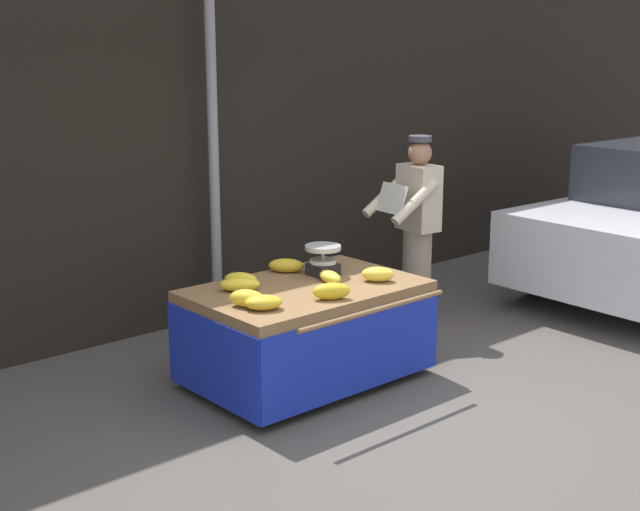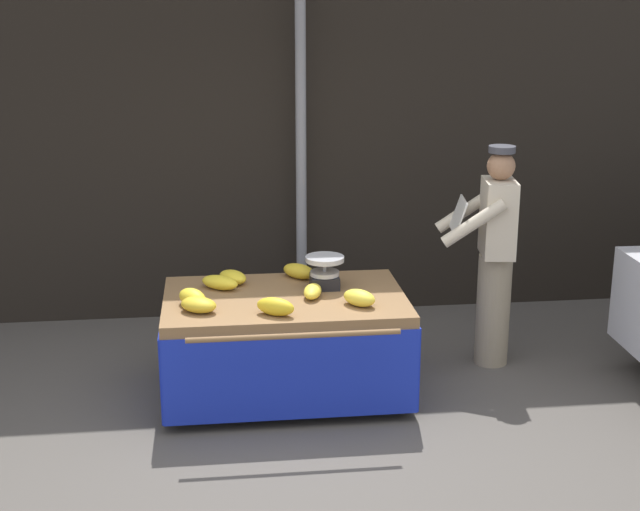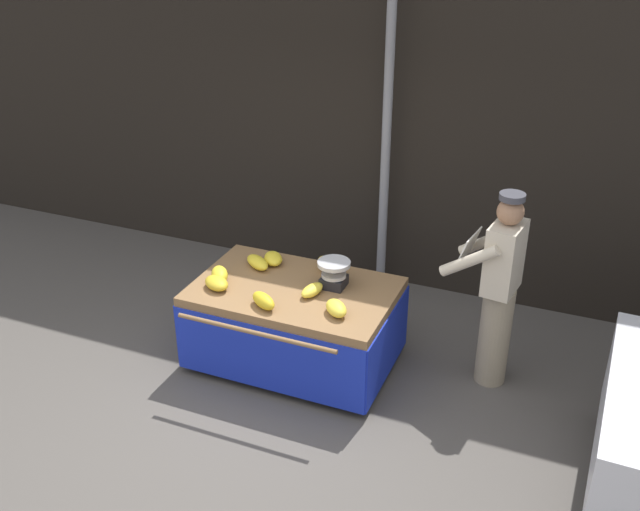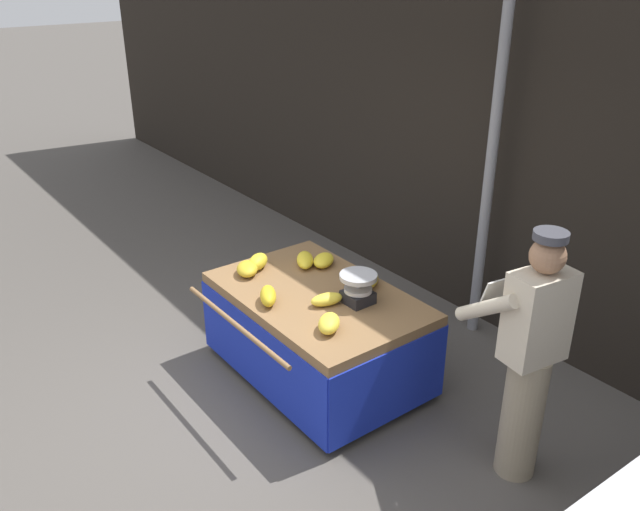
{
  "view_description": "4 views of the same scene",
  "coord_description": "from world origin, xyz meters",
  "px_view_note": "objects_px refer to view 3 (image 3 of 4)",
  "views": [
    {
      "loc": [
        -4.01,
        -3.7,
        2.5
      ],
      "look_at": [
        0.06,
        0.95,
        0.98
      ],
      "focal_mm": 48.49,
      "sensor_mm": 36.0,
      "label": 1
    },
    {
      "loc": [
        -0.51,
        -5.0,
        2.79
      ],
      "look_at": [
        0.2,
        0.86,
        1.08
      ],
      "focal_mm": 50.72,
      "sensor_mm": 36.0,
      "label": 2
    },
    {
      "loc": [
        2.22,
        -3.86,
        3.79
      ],
      "look_at": [
        0.17,
        1.07,
        1.06
      ],
      "focal_mm": 40.88,
      "sensor_mm": 36.0,
      "label": 3
    },
    {
      "loc": [
        3.51,
        -1.65,
        3.13
      ],
      "look_at": [
        0.06,
        0.95,
        1.12
      ],
      "focal_mm": 36.72,
      "sensor_mm": 36.0,
      "label": 4
    }
  ],
  "objects_px": {
    "street_pole": "(387,133)",
    "banana_bunch_7": "(220,274)",
    "banana_bunch_4": "(312,290)",
    "vendor_person": "(498,290)",
    "weighing_scale": "(334,274)",
    "banana_bunch_1": "(258,262)",
    "banana_bunch_3": "(273,259)",
    "banana_bunch_5": "(264,301)",
    "banana_bunch_6": "(327,264)",
    "banana_cart": "(294,308)",
    "banana_bunch_2": "(336,308)",
    "banana_bunch_0": "(217,283)"
  },
  "relations": [
    {
      "from": "street_pole",
      "to": "banana_bunch_7",
      "type": "height_order",
      "value": "street_pole"
    },
    {
      "from": "banana_bunch_4",
      "to": "vendor_person",
      "type": "distance_m",
      "value": 1.51
    },
    {
      "from": "weighing_scale",
      "to": "vendor_person",
      "type": "height_order",
      "value": "vendor_person"
    },
    {
      "from": "banana_bunch_1",
      "to": "banana_bunch_3",
      "type": "bearing_deg",
      "value": 52.49
    },
    {
      "from": "banana_bunch_5",
      "to": "banana_bunch_7",
      "type": "bearing_deg",
      "value": 155.1
    },
    {
      "from": "banana_bunch_6",
      "to": "banana_bunch_7",
      "type": "relative_size",
      "value": 1.16
    },
    {
      "from": "banana_cart",
      "to": "banana_bunch_7",
      "type": "height_order",
      "value": "banana_bunch_7"
    },
    {
      "from": "banana_bunch_7",
      "to": "banana_cart",
      "type": "bearing_deg",
      "value": 11.56
    },
    {
      "from": "weighing_scale",
      "to": "banana_bunch_5",
      "type": "bearing_deg",
      "value": -126.26
    },
    {
      "from": "banana_cart",
      "to": "banana_bunch_4",
      "type": "bearing_deg",
      "value": -15.55
    },
    {
      "from": "banana_bunch_1",
      "to": "banana_bunch_6",
      "type": "relative_size",
      "value": 1.04
    },
    {
      "from": "weighing_scale",
      "to": "banana_bunch_2",
      "type": "bearing_deg",
      "value": -65.91
    },
    {
      "from": "weighing_scale",
      "to": "banana_bunch_4",
      "type": "relative_size",
      "value": 1.12
    },
    {
      "from": "banana_cart",
      "to": "banana_bunch_5",
      "type": "relative_size",
      "value": 6.4
    },
    {
      "from": "banana_bunch_7",
      "to": "weighing_scale",
      "type": "bearing_deg",
      "value": 16.76
    },
    {
      "from": "banana_bunch_0",
      "to": "banana_bunch_4",
      "type": "bearing_deg",
      "value": 14.77
    },
    {
      "from": "banana_bunch_7",
      "to": "banana_bunch_1",
      "type": "bearing_deg",
      "value": 60.69
    },
    {
      "from": "banana_bunch_2",
      "to": "banana_cart",
      "type": "bearing_deg",
      "value": 151.79
    },
    {
      "from": "banana_bunch_5",
      "to": "banana_bunch_4",
      "type": "bearing_deg",
      "value": 49.48
    },
    {
      "from": "banana_bunch_6",
      "to": "banana_bunch_7",
      "type": "distance_m",
      "value": 0.94
    },
    {
      "from": "banana_bunch_0",
      "to": "banana_bunch_1",
      "type": "xyz_separation_m",
      "value": [
        0.15,
        0.47,
        -0.0
      ]
    },
    {
      "from": "banana_bunch_3",
      "to": "banana_bunch_5",
      "type": "relative_size",
      "value": 0.92
    },
    {
      "from": "banana_bunch_1",
      "to": "banana_bunch_4",
      "type": "distance_m",
      "value": 0.69
    },
    {
      "from": "banana_bunch_4",
      "to": "banana_bunch_7",
      "type": "bearing_deg",
      "value": -174.67
    },
    {
      "from": "vendor_person",
      "to": "banana_bunch_6",
      "type": "bearing_deg",
      "value": 179.96
    },
    {
      "from": "street_pole",
      "to": "weighing_scale",
      "type": "height_order",
      "value": "street_pole"
    },
    {
      "from": "weighing_scale",
      "to": "banana_bunch_1",
      "type": "height_order",
      "value": "weighing_scale"
    },
    {
      "from": "banana_cart",
      "to": "vendor_person",
      "type": "height_order",
      "value": "vendor_person"
    },
    {
      "from": "banana_bunch_5",
      "to": "banana_bunch_6",
      "type": "relative_size",
      "value": 0.96
    },
    {
      "from": "banana_bunch_6",
      "to": "banana_bunch_4",
      "type": "bearing_deg",
      "value": -83.45
    },
    {
      "from": "banana_bunch_3",
      "to": "banana_bunch_5",
      "type": "distance_m",
      "value": 0.76
    },
    {
      "from": "banana_bunch_7",
      "to": "banana_bunch_5",
      "type": "bearing_deg",
      "value": -24.9
    },
    {
      "from": "banana_bunch_0",
      "to": "banana_bunch_6",
      "type": "bearing_deg",
      "value": 42.08
    },
    {
      "from": "banana_bunch_7",
      "to": "banana_bunch_6",
      "type": "bearing_deg",
      "value": 34.43
    },
    {
      "from": "banana_bunch_4",
      "to": "banana_bunch_6",
      "type": "bearing_deg",
      "value": 96.55
    },
    {
      "from": "banana_bunch_5",
      "to": "banana_bunch_3",
      "type": "bearing_deg",
      "value": 110.07
    },
    {
      "from": "banana_cart",
      "to": "weighing_scale",
      "type": "xyz_separation_m",
      "value": [
        0.3,
        0.15,
        0.32
      ]
    },
    {
      "from": "banana_bunch_1",
      "to": "banana_bunch_0",
      "type": "bearing_deg",
      "value": -107.41
    },
    {
      "from": "banana_cart",
      "to": "banana_bunch_4",
      "type": "relative_size",
      "value": 6.87
    },
    {
      "from": "banana_cart",
      "to": "banana_bunch_2",
      "type": "bearing_deg",
      "value": -28.21
    },
    {
      "from": "weighing_scale",
      "to": "banana_bunch_0",
      "type": "height_order",
      "value": "weighing_scale"
    },
    {
      "from": "banana_bunch_4",
      "to": "banana_bunch_5",
      "type": "relative_size",
      "value": 0.93
    },
    {
      "from": "banana_bunch_3",
      "to": "weighing_scale",
      "type": "bearing_deg",
      "value": -15.28
    },
    {
      "from": "banana_cart",
      "to": "weighing_scale",
      "type": "distance_m",
      "value": 0.47
    },
    {
      "from": "banana_cart",
      "to": "banana_bunch_0",
      "type": "distance_m",
      "value": 0.7
    },
    {
      "from": "street_pole",
      "to": "weighing_scale",
      "type": "distance_m",
      "value": 1.63
    },
    {
      "from": "street_pole",
      "to": "banana_bunch_3",
      "type": "distance_m",
      "value": 1.64
    },
    {
      "from": "street_pole",
      "to": "vendor_person",
      "type": "height_order",
      "value": "street_pole"
    },
    {
      "from": "street_pole",
      "to": "banana_cart",
      "type": "xyz_separation_m",
      "value": [
        -0.27,
        -1.56,
        -1.14
      ]
    },
    {
      "from": "banana_bunch_0",
      "to": "banana_bunch_3",
      "type": "distance_m",
      "value": 0.64
    }
  ]
}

